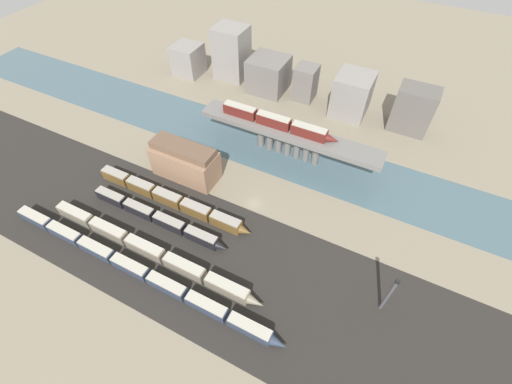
% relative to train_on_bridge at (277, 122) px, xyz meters
% --- Properties ---
extents(ground_plane, '(400.00, 400.00, 0.00)m').
position_rel_train_on_bridge_xyz_m(ground_plane, '(4.48, -26.63, -12.85)').
color(ground_plane, gray).
extents(railbed_yard, '(280.00, 42.00, 0.01)m').
position_rel_train_on_bridge_xyz_m(railbed_yard, '(4.48, -50.63, -12.84)').
color(railbed_yard, '#282623').
rests_on(railbed_yard, ground).
extents(river_water, '(320.00, 24.92, 0.01)m').
position_rel_train_on_bridge_xyz_m(river_water, '(4.48, 0.00, -12.84)').
color(river_water, '#47606B').
rests_on(river_water, ground).
extents(bridge, '(66.19, 8.74, 10.87)m').
position_rel_train_on_bridge_xyz_m(bridge, '(4.48, -0.00, -4.44)').
color(bridge, slate).
rests_on(bridge, ground).
extents(train_on_bridge, '(42.87, 3.17, 4.05)m').
position_rel_train_on_bridge_xyz_m(train_on_bridge, '(0.00, 0.00, 0.00)').
color(train_on_bridge, '#5B1E19').
rests_on(train_on_bridge, bridge).
extents(train_yard_near, '(89.19, 3.04, 3.43)m').
position_rel_train_on_bridge_xyz_m(train_yard_near, '(-13.53, -62.99, -11.16)').
color(train_yard_near, '#2D384C').
rests_on(train_yard_near, ground).
extents(train_yard_mid, '(70.43, 3.00, 3.97)m').
position_rel_train_on_bridge_xyz_m(train_yard_mid, '(-13.61, -56.53, -10.90)').
color(train_yard_mid, gray).
rests_on(train_yard_mid, ground).
extents(train_yard_far, '(48.32, 2.84, 3.76)m').
position_rel_train_on_bridge_xyz_m(train_yard_far, '(-18.66, -46.25, -11.00)').
color(train_yard_far, black).
rests_on(train_yard_far, ground).
extents(train_yard_outer, '(56.09, 3.18, 4.16)m').
position_rel_train_on_bridge_xyz_m(train_yard_outer, '(-19.28, -38.47, -10.80)').
color(train_yard_outer, brown).
rests_on(train_yard_outer, ground).
extents(warehouse_building, '(22.21, 10.07, 13.15)m').
position_rel_train_on_bridge_xyz_m(warehouse_building, '(-22.06, -25.36, -6.60)').
color(warehouse_building, '#937056').
rests_on(warehouse_building, ground).
extents(signal_tower, '(1.00, 0.88, 15.04)m').
position_rel_train_on_bridge_xyz_m(signal_tower, '(48.99, -42.76, -5.38)').
color(signal_tower, '#4C4C51').
rests_on(signal_tower, ground).
extents(city_block_far_left, '(12.14, 12.09, 13.50)m').
position_rel_train_on_bridge_xyz_m(city_block_far_left, '(-59.34, 31.40, -6.10)').
color(city_block_far_left, gray).
rests_on(city_block_far_left, ground).
extents(city_block_left, '(14.00, 12.35, 22.71)m').
position_rel_train_on_bridge_xyz_m(city_block_left, '(-39.83, 38.29, -1.49)').
color(city_block_left, gray).
rests_on(city_block_left, ground).
extents(city_block_center, '(15.88, 15.04, 14.65)m').
position_rel_train_on_bridge_xyz_m(city_block_center, '(-20.13, 35.40, -5.52)').
color(city_block_center, slate).
rests_on(city_block_center, ground).
extents(city_block_right, '(8.73, 9.30, 14.45)m').
position_rel_train_on_bridge_xyz_m(city_block_right, '(-3.31, 36.54, -5.62)').
color(city_block_right, slate).
rests_on(city_block_right, ground).
extents(city_block_far_right, '(13.77, 14.89, 16.64)m').
position_rel_train_on_bridge_xyz_m(city_block_far_right, '(17.14, 34.99, -4.53)').
color(city_block_far_right, gray).
rests_on(city_block_far_right, ground).
extents(city_block_tall, '(14.35, 10.10, 17.56)m').
position_rel_train_on_bridge_xyz_m(city_block_tall, '(40.68, 35.00, -4.07)').
color(city_block_tall, '#605B56').
rests_on(city_block_tall, ground).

